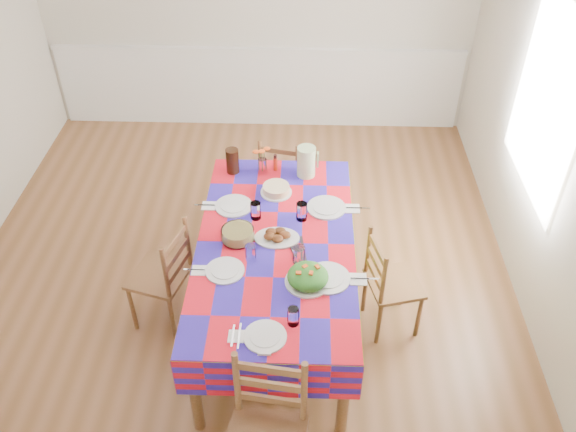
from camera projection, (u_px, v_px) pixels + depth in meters
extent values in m
cube|color=brown|center=(240.00, 277.00, 5.10)|extent=(4.50, 5.00, 0.04)
cube|color=beige|center=(257.00, 6.00, 6.19)|extent=(4.50, 0.04, 2.70)
cube|color=beige|center=(560.00, 143.00, 4.18)|extent=(0.04, 5.00, 2.70)
cube|color=white|center=(258.00, 50.00, 6.43)|extent=(4.41, 0.06, 0.04)
cube|color=white|center=(259.00, 88.00, 6.73)|extent=(4.41, 0.03, 0.90)
plane|color=white|center=(547.00, 102.00, 4.31)|extent=(0.00, 1.40, 1.40)
cylinder|color=brown|center=(195.00, 392.00, 3.77)|extent=(0.07, 0.07, 0.75)
cylinder|color=brown|center=(344.00, 396.00, 3.74)|extent=(0.07, 0.07, 0.75)
cylinder|color=brown|center=(228.00, 206.00, 5.22)|extent=(0.07, 0.07, 0.75)
cylinder|color=brown|center=(336.00, 208.00, 5.19)|extent=(0.07, 0.07, 0.75)
cube|color=brown|center=(276.00, 246.00, 4.23)|extent=(1.05, 1.99, 0.04)
cube|color=red|center=(276.00, 243.00, 4.22)|extent=(1.09, 2.03, 0.01)
cube|color=red|center=(199.00, 258.00, 4.33)|extent=(0.01, 2.03, 0.31)
cube|color=red|center=(353.00, 262.00, 4.30)|extent=(0.01, 2.03, 0.31)
cube|color=red|center=(267.00, 381.00, 3.53)|extent=(1.09, 0.01, 0.31)
cube|color=red|center=(282.00, 177.00, 5.11)|extent=(1.09, 0.01, 0.31)
cylinder|color=silver|center=(265.00, 337.00, 3.56)|extent=(0.26, 0.26, 0.01)
cylinder|color=silver|center=(265.00, 336.00, 3.56)|extent=(0.18, 0.18, 0.01)
cylinder|color=white|center=(293.00, 316.00, 3.61)|extent=(0.07, 0.07, 0.12)
cube|color=white|center=(236.00, 336.00, 3.57)|extent=(0.09, 0.09, 0.01)
cube|color=silver|center=(233.00, 336.00, 3.57)|extent=(0.01, 0.16, 0.00)
cube|color=silver|center=(239.00, 336.00, 3.57)|extent=(0.01, 0.19, 0.00)
cylinder|color=silver|center=(225.00, 271.00, 3.99)|extent=(0.26, 0.26, 0.01)
cylinder|color=silver|center=(225.00, 270.00, 3.98)|extent=(0.18, 0.18, 0.01)
cylinder|color=white|center=(251.00, 253.00, 4.04)|extent=(0.07, 0.07, 0.12)
cube|color=white|center=(199.00, 270.00, 4.00)|extent=(0.10, 0.10, 0.01)
cube|color=silver|center=(196.00, 270.00, 3.99)|extent=(0.16, 0.01, 0.00)
cube|color=silver|center=(202.00, 270.00, 3.99)|extent=(0.19, 0.01, 0.00)
cylinder|color=silver|center=(234.00, 206.00, 4.52)|extent=(0.28, 0.28, 0.01)
cylinder|color=silver|center=(234.00, 205.00, 4.51)|extent=(0.20, 0.20, 0.01)
cylinder|color=white|center=(256.00, 211.00, 4.38)|extent=(0.08, 0.08, 0.13)
cube|color=white|center=(209.00, 206.00, 4.53)|extent=(0.10, 0.10, 0.01)
cube|color=silver|center=(206.00, 205.00, 4.53)|extent=(0.18, 0.01, 0.00)
cube|color=silver|center=(212.00, 205.00, 4.52)|extent=(0.21, 0.01, 0.00)
cylinder|color=silver|center=(327.00, 278.00, 3.94)|extent=(0.30, 0.30, 0.02)
cylinder|color=silver|center=(327.00, 277.00, 3.93)|extent=(0.21, 0.21, 0.01)
cylinder|color=white|center=(299.00, 256.00, 4.00)|extent=(0.08, 0.08, 0.14)
cube|color=white|center=(358.00, 279.00, 3.93)|extent=(0.11, 0.11, 0.01)
cube|color=silver|center=(355.00, 279.00, 3.93)|extent=(0.19, 0.01, 0.00)
cube|color=silver|center=(362.00, 279.00, 3.93)|extent=(0.22, 0.01, 0.00)
cylinder|color=silver|center=(326.00, 208.00, 4.50)|extent=(0.29, 0.29, 0.01)
cylinder|color=silver|center=(326.00, 206.00, 4.50)|extent=(0.20, 0.20, 0.01)
cylinder|color=white|center=(302.00, 211.00, 4.37)|extent=(0.08, 0.08, 0.14)
cube|color=white|center=(352.00, 209.00, 4.50)|extent=(0.11, 0.11, 0.01)
cube|color=silver|center=(350.00, 208.00, 4.50)|extent=(0.18, 0.01, 0.00)
cube|color=silver|center=(355.00, 208.00, 4.50)|extent=(0.21, 0.01, 0.00)
ellipsoid|color=silver|center=(277.00, 238.00, 4.24)|extent=(0.32, 0.23, 0.01)
ellipsoid|color=black|center=(285.00, 235.00, 4.22)|extent=(0.08, 0.07, 0.05)
ellipsoid|color=black|center=(280.00, 231.00, 4.25)|extent=(0.08, 0.07, 0.05)
ellipsoid|color=black|center=(271.00, 232.00, 4.24)|extent=(0.08, 0.07, 0.05)
ellipsoid|color=black|center=(270.00, 236.00, 4.21)|extent=(0.08, 0.07, 0.05)
ellipsoid|color=black|center=(277.00, 239.00, 4.19)|extent=(0.08, 0.07, 0.05)
cylinder|color=silver|center=(308.00, 282.00, 3.91)|extent=(0.30, 0.30, 0.01)
ellipsoid|color=#184912|center=(308.00, 276.00, 3.88)|extent=(0.27, 0.27, 0.12)
cube|color=#F35415|center=(299.00, 273.00, 3.82)|extent=(0.03, 0.02, 0.01)
cube|color=#F35415|center=(305.00, 266.00, 3.87)|extent=(0.04, 0.04, 0.01)
cube|color=#F35415|center=(311.00, 273.00, 3.82)|extent=(0.03, 0.04, 0.01)
cube|color=#F35415|center=(317.00, 267.00, 3.87)|extent=(0.04, 0.04, 0.01)
cylinder|color=white|center=(238.00, 234.00, 4.22)|extent=(0.23, 0.23, 0.08)
cylinder|color=#E2D977|center=(238.00, 234.00, 4.22)|extent=(0.21, 0.21, 0.07)
cylinder|color=silver|center=(276.00, 192.00, 4.65)|extent=(0.24, 0.24, 0.01)
cylinder|color=tan|center=(276.00, 189.00, 4.63)|extent=(0.20, 0.20, 0.06)
cube|color=black|center=(295.00, 255.00, 4.11)|extent=(0.14, 0.33, 0.01)
cube|color=black|center=(304.00, 253.00, 4.13)|extent=(0.07, 0.34, 0.01)
cylinder|color=white|center=(262.00, 165.00, 4.84)|extent=(0.07, 0.07, 0.12)
cylinder|color=#336622|center=(260.00, 161.00, 4.81)|extent=(0.01, 0.01, 0.17)
ellipsoid|color=#F35415|center=(256.00, 152.00, 4.76)|extent=(0.06, 0.06, 0.02)
cylinder|color=#336622|center=(264.00, 160.00, 4.82)|extent=(0.01, 0.01, 0.17)
ellipsoid|color=#F35415|center=(267.00, 149.00, 4.77)|extent=(0.06, 0.06, 0.02)
cylinder|color=#336622|center=(262.00, 162.00, 4.80)|extent=(0.01, 0.01, 0.17)
ellipsoid|color=#F35415|center=(262.00, 151.00, 4.71)|extent=(0.06, 0.06, 0.02)
cylinder|color=red|center=(275.00, 162.00, 4.85)|extent=(0.03, 0.03, 0.14)
cylinder|color=#BCD999|center=(306.00, 162.00, 4.77)|extent=(0.15, 0.15, 0.25)
cylinder|color=black|center=(232.00, 161.00, 4.81)|extent=(0.10, 0.10, 0.21)
cube|color=silver|center=(264.00, 353.00, 3.47)|extent=(0.08, 0.02, 0.02)
cylinder|color=brown|center=(237.00, 384.00, 3.39)|extent=(0.04, 0.04, 0.53)
cylinder|color=brown|center=(304.00, 393.00, 3.34)|extent=(0.04, 0.04, 0.53)
cube|color=brown|center=(271.00, 400.00, 3.43)|extent=(0.38, 0.07, 0.05)
cube|color=brown|center=(270.00, 385.00, 3.34)|extent=(0.38, 0.07, 0.05)
cube|color=brown|center=(270.00, 370.00, 3.26)|extent=(0.38, 0.07, 0.05)
cylinder|color=brown|center=(305.00, 187.00, 5.70)|extent=(0.03, 0.03, 0.41)
cylinder|color=brown|center=(271.00, 182.00, 5.77)|extent=(0.03, 0.03, 0.41)
cylinder|color=brown|center=(297.00, 207.00, 5.47)|extent=(0.03, 0.03, 0.41)
cylinder|color=brown|center=(262.00, 202.00, 5.53)|extent=(0.03, 0.03, 0.41)
cube|color=brown|center=(283.00, 175.00, 5.48)|extent=(0.45, 0.44, 0.03)
cylinder|color=brown|center=(297.00, 168.00, 5.19)|extent=(0.03, 0.03, 0.46)
cylinder|color=brown|center=(260.00, 163.00, 5.25)|extent=(0.03, 0.03, 0.46)
cube|color=brown|center=(279.00, 174.00, 5.28)|extent=(0.32, 0.09, 0.05)
cube|color=brown|center=(279.00, 163.00, 5.20)|extent=(0.32, 0.09, 0.05)
cube|color=brown|center=(278.00, 151.00, 5.13)|extent=(0.32, 0.09, 0.05)
cylinder|color=brown|center=(155.00, 277.00, 4.77)|extent=(0.03, 0.03, 0.43)
cylinder|color=brown|center=(132.00, 308.00, 4.51)|extent=(0.03, 0.03, 0.43)
cylinder|color=brown|center=(193.00, 286.00, 4.69)|extent=(0.03, 0.03, 0.43)
cylinder|color=brown|center=(172.00, 319.00, 4.43)|extent=(0.03, 0.03, 0.43)
cube|color=brown|center=(159.00, 275.00, 4.46)|extent=(0.48, 0.50, 0.03)
cylinder|color=brown|center=(188.00, 242.00, 4.40)|extent=(0.03, 0.03, 0.48)
cylinder|color=brown|center=(166.00, 274.00, 4.14)|extent=(0.03, 0.03, 0.48)
cube|color=brown|center=(178.00, 268.00, 4.33)|extent=(0.12, 0.34, 0.05)
cube|color=brown|center=(176.00, 255.00, 4.25)|extent=(0.12, 0.34, 0.05)
cube|color=brown|center=(174.00, 241.00, 4.17)|extent=(0.12, 0.34, 0.05)
cylinder|color=brown|center=(419.00, 317.00, 4.47)|extent=(0.03, 0.03, 0.41)
cylinder|color=brown|center=(403.00, 286.00, 4.71)|extent=(0.03, 0.03, 0.41)
cylinder|color=brown|center=(379.00, 324.00, 4.42)|extent=(0.03, 0.03, 0.41)
cylinder|color=brown|center=(365.00, 292.00, 4.66)|extent=(0.03, 0.03, 0.41)
cube|color=brown|center=(394.00, 284.00, 4.43)|extent=(0.45, 0.46, 0.03)
cylinder|color=brown|center=(383.00, 282.00, 4.14)|extent=(0.03, 0.03, 0.45)
cylinder|color=brown|center=(368.00, 250.00, 4.39)|extent=(0.03, 0.03, 0.45)
cube|color=brown|center=(374.00, 275.00, 4.32)|extent=(0.10, 0.32, 0.05)
cube|color=brown|center=(376.00, 263.00, 4.25)|extent=(0.10, 0.32, 0.05)
cube|color=brown|center=(378.00, 250.00, 4.17)|extent=(0.10, 0.32, 0.05)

